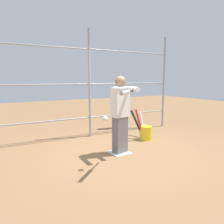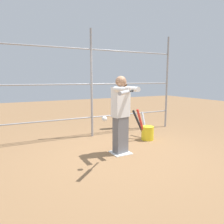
# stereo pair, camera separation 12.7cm
# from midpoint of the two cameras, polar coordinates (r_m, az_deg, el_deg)

# --- Properties ---
(ground_plane) EXTENTS (24.00, 24.00, 0.00)m
(ground_plane) POSITION_cam_midpoint_polar(r_m,az_deg,el_deg) (4.83, 1.32, -10.65)
(ground_plane) COLOR olive
(home_plate) EXTENTS (0.40, 0.40, 0.02)m
(home_plate) POSITION_cam_midpoint_polar(r_m,az_deg,el_deg) (4.83, 1.32, -10.54)
(home_plate) COLOR white
(home_plate) RESTS_ON ground
(fence_backstop) EXTENTS (5.36, 0.06, 2.91)m
(fence_backstop) POSITION_cam_midpoint_polar(r_m,az_deg,el_deg) (5.99, -6.49, 7.28)
(fence_backstop) COLOR #939399
(fence_backstop) RESTS_ON ground
(batter) EXTENTS (0.42, 0.62, 1.66)m
(batter) POSITION_cam_midpoint_polar(r_m,az_deg,el_deg) (4.59, 1.47, -0.12)
(batter) COLOR slate
(batter) RESTS_ON ground
(baseball_bat_swinging) EXTENTS (0.64, 0.61, 0.07)m
(baseball_bat_swinging) POSITION_cam_midpoint_polar(r_m,az_deg,el_deg) (3.70, 2.73, 5.17)
(baseball_bat_swinging) COLOR black
(softball_in_flight) EXTENTS (0.10, 0.10, 0.10)m
(softball_in_flight) POSITION_cam_midpoint_polar(r_m,az_deg,el_deg) (3.84, -2.75, -1.83)
(softball_in_flight) COLOR white
(bat_bucket) EXTENTS (0.54, 0.70, 0.83)m
(bat_bucket) POSITION_cam_midpoint_polar(r_m,az_deg,el_deg) (5.86, 7.92, -4.96)
(bat_bucket) COLOR yellow
(bat_bucket) RESTS_ON ground
(bystander_behind_fence) EXTENTS (0.31, 0.19, 1.52)m
(bystander_behind_fence) POSITION_cam_midpoint_polar(r_m,az_deg,el_deg) (7.04, 1.95, 2.13)
(bystander_behind_fence) COLOR #3F3F47
(bystander_behind_fence) RESTS_ON ground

